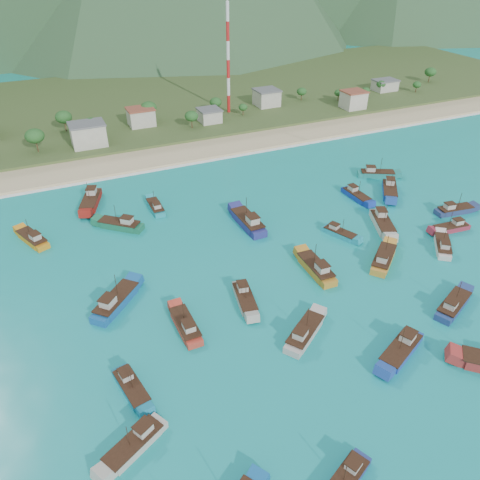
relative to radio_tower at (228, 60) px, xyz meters
name	(u,v)px	position (x,y,z in m)	size (l,w,h in m)	color
ground	(295,292)	(-31.11, -108.00, -21.60)	(600.00, 600.00, 0.00)	#0C8B7F
beach	(177,154)	(-31.11, -29.00, -21.60)	(400.00, 18.00, 1.20)	beige
land	(134,104)	(-31.11, 32.00, -21.60)	(400.00, 110.00, 2.40)	#385123
surf_line	(186,164)	(-31.11, -38.50, -21.60)	(400.00, 2.50, 0.08)	white
village	(160,117)	(-29.31, -4.66, -16.87)	(215.03, 32.16, 7.22)	beige
vegetation	(113,123)	(-46.74, -5.13, -16.51)	(278.04, 25.75, 8.05)	#235623
radio_tower	(228,60)	(0.00, 0.00, 0.00)	(1.20, 1.20, 40.01)	red
boat_1	(135,444)	(-69.04, -128.92, -20.91)	(10.31, 7.44, 5.97)	#B3AFA1
boat_5	(382,223)	(1.26, -94.63, -20.70)	(8.02, 12.51, 7.14)	beige
boat_8	(339,233)	(-10.79, -93.74, -21.04)	(5.92, 9.21, 5.26)	#1A98B0
boat_9	(356,196)	(4.45, -79.48, -20.91)	(3.32, 10.24, 6.00)	#1634A5
boat_10	(377,174)	(18.36, -70.47, -20.83)	(11.15, 7.90, 6.44)	#1B7F78
boat_11	(91,201)	(-62.84, -53.24, -20.65)	(7.77, 13.07, 7.42)	maroon
boat_12	(120,225)	(-58.25, -68.62, -20.77)	(10.80, 10.00, 6.72)	#166746
boat_13	(453,305)	(-5.87, -124.94, -20.83)	(11.20, 7.33, 6.40)	navy
boat_14	(156,207)	(-47.81, -63.13, -20.98)	(2.80, 9.44, 5.57)	teal
boat_15	(248,222)	(-28.96, -80.54, -20.57)	(4.25, 13.37, 7.84)	navy
boat_16	(33,239)	(-78.50, -66.48, -20.86)	(7.11, 11.01, 6.28)	orange
boat_17	(384,259)	(-8.27, -107.03, -20.75)	(11.15, 10.04, 6.86)	#C2832A
boat_18	(245,299)	(-41.79, -106.57, -20.90)	(4.84, 10.55, 6.01)	#A7A398
boat_19	(131,388)	(-67.21, -118.93, -20.97)	(4.58, 9.93, 5.66)	teal
boat_20	(304,333)	(-36.02, -119.75, -20.81)	(10.91, 8.99, 6.52)	#B1A8A1
boat_22	(390,190)	(14.68, -80.89, -20.72)	(9.88, 11.62, 7.01)	#1A46A0
boat_23	(116,302)	(-65.20, -97.36, -20.68)	(11.19, 11.25, 7.24)	#135398
boat_24	(451,228)	(15.51, -102.89, -20.98)	(9.74, 3.74, 5.62)	maroon
boat_25	(316,269)	(-23.77, -103.97, -20.73)	(3.85, 11.91, 6.98)	#B77B22
boat_26	(186,326)	(-54.89, -109.17, -20.87)	(3.27, 10.52, 6.19)	#BA3827
boat_27	(401,350)	(-22.98, -130.12, -20.79)	(11.64, 7.73, 6.67)	#1E429D
boat_28	(346,480)	(-44.87, -145.24, -21.02)	(9.35, 6.20, 5.35)	navy
boat_31	(454,210)	(22.94, -96.71, -20.88)	(10.68, 4.41, 6.13)	navy
boat_33	(443,246)	(7.72, -108.24, -20.93)	(8.49, 9.64, 5.89)	beige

